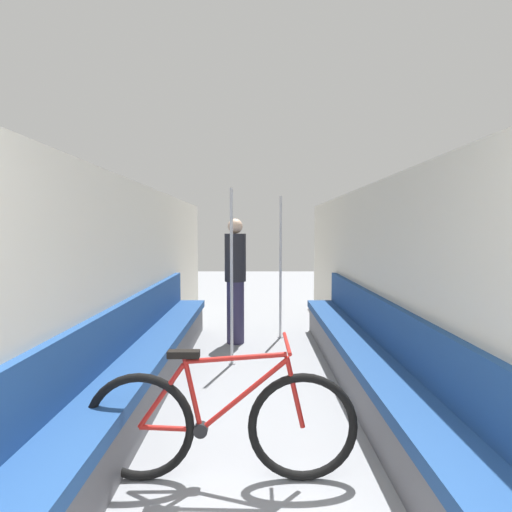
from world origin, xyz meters
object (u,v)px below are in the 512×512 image
object	(u,v)px
passenger_standing	(234,279)
grab_pole_far	(279,270)
grab_pole_near	(230,279)
bench_seat_row_left	(138,370)
bicycle	(219,424)
bench_seat_row_right	(371,370)

from	to	relation	value
passenger_standing	grab_pole_far	bearing A→B (deg)	129.38
grab_pole_near	passenger_standing	size ratio (longest dim) A/B	1.19
bench_seat_row_left	bicycle	distance (m)	1.43
bicycle	bench_seat_row_left	bearing A→B (deg)	142.14
bench_seat_row_right	grab_pole_far	size ratio (longest dim) A/B	2.58
grab_pole_far	bench_seat_row_left	bearing A→B (deg)	-122.50
bench_seat_row_left	passenger_standing	world-z (taller)	passenger_standing
bench_seat_row_right	bicycle	distance (m)	1.73
bench_seat_row_left	grab_pole_near	distance (m)	1.51
grab_pole_near	grab_pole_far	bearing A→B (deg)	61.10
bicycle	grab_pole_near	xyz separation A→B (m)	(-0.07, 2.22, 0.65)
grab_pole_far	passenger_standing	distance (m)	0.71
grab_pole_near	bench_seat_row_left	bearing A→B (deg)	-126.13
bench_seat_row_left	bicycle	xyz separation A→B (m)	(0.85, -1.15, 0.06)
grab_pole_far	passenger_standing	xyz separation A→B (m)	(-0.65, -0.27, -0.11)
grab_pole_near	bench_seat_row_right	bearing A→B (deg)	-38.31
bicycle	passenger_standing	xyz separation A→B (m)	(-0.07, 3.13, 0.54)
bench_seat_row_right	grab_pole_near	world-z (taller)	grab_pole_near
grab_pole_far	passenger_standing	world-z (taller)	grab_pole_far
passenger_standing	bench_seat_row_right	bearing A→B (deg)	51.38
bench_seat_row_left	bench_seat_row_right	size ratio (longest dim) A/B	1.00
bench_seat_row_right	passenger_standing	distance (m)	2.48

